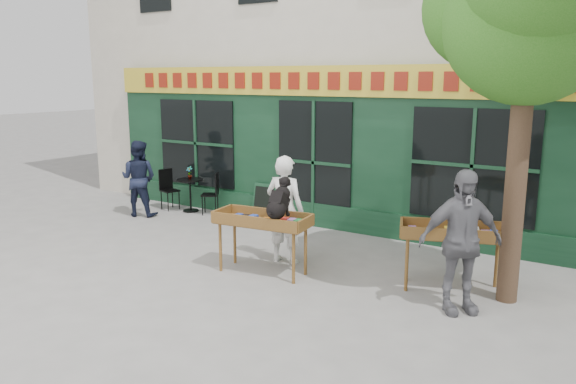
% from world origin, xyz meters
% --- Properties ---
extents(ground, '(80.00, 80.00, 0.00)m').
position_xyz_m(ground, '(0.00, 0.00, 0.00)').
color(ground, slate).
rests_on(ground, ground).
extents(book_cart_center, '(1.56, 0.79, 0.99)m').
position_xyz_m(book_cart_center, '(0.77, -0.63, 0.82)').
color(book_cart_center, brown).
rests_on(book_cart_center, ground).
extents(dog, '(0.41, 0.64, 0.60)m').
position_xyz_m(dog, '(1.12, -0.68, 1.29)').
color(dog, black).
rests_on(dog, book_cart_center).
extents(woman, '(0.71, 0.51, 1.82)m').
position_xyz_m(woman, '(0.77, 0.02, 0.91)').
color(woman, white).
rests_on(woman, ground).
extents(book_cart_right, '(1.62, 1.11, 0.99)m').
position_xyz_m(book_cart_right, '(3.51, 0.30, 0.82)').
color(book_cart_right, brown).
rests_on(book_cart_right, ground).
extents(man_right, '(1.16, 1.09, 1.93)m').
position_xyz_m(man_right, '(3.81, -0.45, 0.96)').
color(man_right, '#5E5E63').
rests_on(man_right, ground).
extents(bistro_table, '(0.60, 0.60, 0.76)m').
position_xyz_m(bistro_table, '(-3.06, 1.89, 0.54)').
color(bistro_table, black).
rests_on(bistro_table, ground).
extents(bistro_chair_left, '(0.45, 0.44, 0.95)m').
position_xyz_m(bistro_chair_left, '(-3.70, 1.82, 0.56)').
color(bistro_chair_left, black).
rests_on(bistro_chair_left, ground).
extents(bistro_chair_right, '(0.50, 0.49, 0.95)m').
position_xyz_m(bistro_chair_right, '(-2.43, 1.99, 0.56)').
color(bistro_chair_right, black).
rests_on(bistro_chair_right, ground).
extents(potted_plant, '(0.16, 0.11, 0.30)m').
position_xyz_m(potted_plant, '(-3.06, 1.89, 0.92)').
color(potted_plant, gray).
rests_on(potted_plant, bistro_table).
extents(man_left, '(1.00, 0.89, 1.70)m').
position_xyz_m(man_left, '(-3.76, 0.99, 0.85)').
color(man_left, black).
rests_on(man_left, ground).
extents(chalkboard, '(0.57, 0.23, 0.79)m').
position_xyz_m(chalkboard, '(-1.18, 2.19, 0.40)').
color(chalkboard, black).
rests_on(chalkboard, ground).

